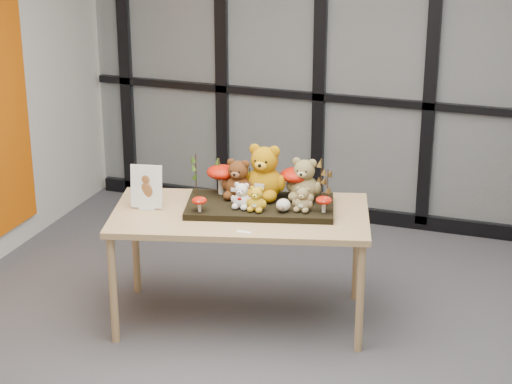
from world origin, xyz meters
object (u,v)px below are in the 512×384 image
at_px(bear_tan_back, 304,177).
at_px(sign_holder, 146,189).
at_px(mushroom_front_right, 324,204).
at_px(display_table, 240,222).
at_px(mushroom_front_left, 199,204).
at_px(diorama_tray, 260,206).
at_px(bear_white_bow, 242,194).
at_px(bear_pooh_yellow, 265,168).
at_px(bear_beige_small, 303,198).
at_px(bear_brown_medium, 238,177).
at_px(mushroom_back_right, 295,181).
at_px(bear_small_yellow, 257,197).
at_px(mushroom_back_left, 221,178).
at_px(plush_cream_hedgehog, 283,204).

xyz_separation_m(bear_tan_back, sign_holder, (-0.94, -0.40, -0.06)).
bearing_deg(mushroom_front_right, display_table, -172.07).
relative_size(mushroom_front_left, mushroom_front_right, 0.92).
distance_m(diorama_tray, bear_white_bow, 0.18).
bearing_deg(diorama_tray, bear_tan_back, 20.30).
height_order(mushroom_front_left, mushroom_front_right, mushroom_front_right).
distance_m(bear_pooh_yellow, bear_white_bow, 0.27).
bearing_deg(sign_holder, bear_beige_small, 0.19).
bearing_deg(bear_beige_small, bear_pooh_yellow, 137.90).
bearing_deg(mushroom_front_left, bear_brown_medium, 65.09).
bearing_deg(bear_brown_medium, bear_beige_small, -25.57).
relative_size(mushroom_front_left, sign_holder, 0.36).
xyz_separation_m(display_table, sign_holder, (-0.59, -0.14, 0.20)).
distance_m(mushroom_back_right, mushroom_front_right, 0.32).
distance_m(bear_brown_medium, bear_small_yellow, 0.27).
height_order(bear_small_yellow, bear_white_bow, bear_white_bow).
bearing_deg(bear_small_yellow, bear_white_bow, 157.50).
bearing_deg(bear_small_yellow, display_table, 150.25).
bearing_deg(bear_tan_back, mushroom_front_left, -157.09).
bearing_deg(bear_pooh_yellow, sign_holder, -167.43).
height_order(bear_pooh_yellow, bear_beige_small, bear_pooh_yellow).
bearing_deg(bear_beige_small, mushroom_front_left, -174.33).
relative_size(bear_white_bow, mushroom_front_right, 1.62).
relative_size(display_table, bear_tan_back, 5.85).
bearing_deg(display_table, mushroom_back_right, 28.84).
relative_size(display_table, sign_holder, 6.11).
height_order(bear_white_bow, mushroom_front_left, bear_white_bow).
height_order(bear_pooh_yellow, sign_holder, bear_pooh_yellow).
xyz_separation_m(bear_white_bow, sign_holder, (-0.61, -0.12, 0.00)).
height_order(bear_white_bow, mushroom_back_right, mushroom_back_right).
bearing_deg(bear_small_yellow, bear_beige_small, 3.37).
xyz_separation_m(bear_beige_small, mushroom_back_left, (-0.59, 0.12, 0.02)).
bearing_deg(bear_tan_back, mushroom_back_right, 156.28).
relative_size(mushroom_back_right, mushroom_front_left, 2.08).
height_order(plush_cream_hedgehog, mushroom_back_left, mushroom_back_left).
bearing_deg(bear_pooh_yellow, diorama_tray, -99.17).
bearing_deg(bear_tan_back, bear_brown_medium, -179.07).
relative_size(bear_small_yellow, mushroom_back_left, 0.82).
bearing_deg(bear_pooh_yellow, mushroom_front_left, -142.84).
bearing_deg(bear_small_yellow, mushroom_front_left, -172.48).
relative_size(diorama_tray, bear_white_bow, 5.07).
distance_m(diorama_tray, bear_pooh_yellow, 0.25).
bearing_deg(bear_pooh_yellow, bear_brown_medium, -170.45).
bearing_deg(mushroom_front_right, bear_white_bow, -169.80).
xyz_separation_m(bear_beige_small, sign_holder, (-0.99, -0.19, 0.01)).
xyz_separation_m(bear_brown_medium, mushroom_front_left, (-0.15, -0.32, -0.09)).
bearing_deg(bear_small_yellow, bear_brown_medium, 121.59).
height_order(diorama_tray, bear_small_yellow, bear_small_yellow).
bearing_deg(diorama_tray, sign_holder, -176.69).
bearing_deg(bear_brown_medium, mushroom_front_left, -129.67).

